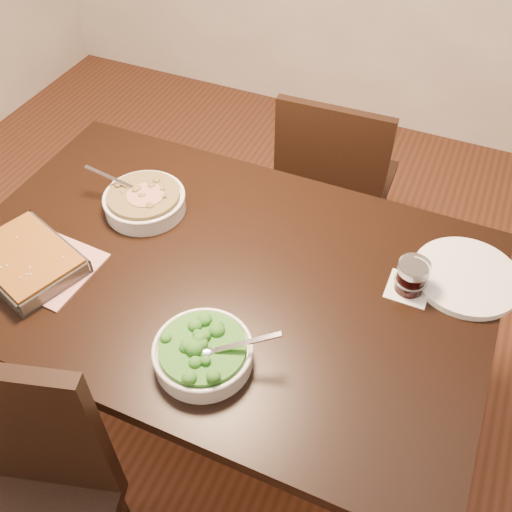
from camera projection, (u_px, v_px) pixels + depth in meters
ground at (228, 410)px, 2.04m from camera, size 4.00×4.00×0.00m
table at (219, 293)px, 1.56m from camera, size 1.40×0.90×0.75m
magazine_a at (40, 263)px, 1.50m from camera, size 0.31×0.23×0.01m
coaster at (408, 289)px, 1.45m from camera, size 0.10×0.10×0.00m
stew_bowl at (145, 201)px, 1.63m from camera, size 0.26×0.24×0.09m
broccoli_bowl at (203, 352)px, 1.28m from camera, size 0.24×0.23×0.09m
baking_dish at (27, 261)px, 1.48m from camera, size 0.34×0.29×0.05m
wine_tumbler at (412, 276)px, 1.41m from camera, size 0.08×0.08×0.09m
dinner_plate at (466, 277)px, 1.46m from camera, size 0.27×0.27×0.02m
chair_far at (334, 181)px, 2.17m from camera, size 0.42×0.42×0.86m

